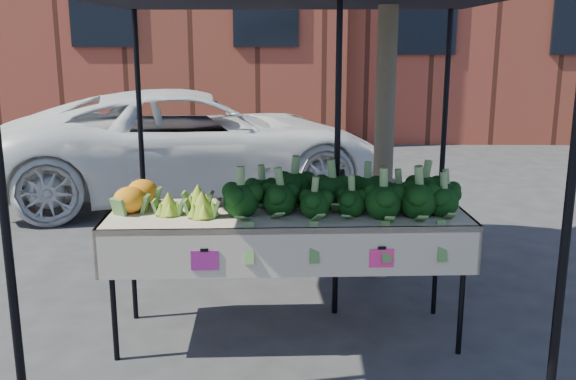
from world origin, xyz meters
name	(u,v)px	position (x,y,z in m)	size (l,w,h in m)	color
ground	(279,337)	(0.00, 0.00, 0.00)	(90.00, 90.00, 0.00)	#2A2A2C
table	(287,274)	(0.06, 0.05, 0.45)	(2.44, 0.94, 0.90)	beige
canopy	(289,132)	(0.06, 0.51, 1.37)	(3.16, 3.16, 2.74)	black
broccoli_heap	(346,190)	(0.45, 0.07, 1.04)	(1.63, 0.60, 0.29)	black
romanesco_cluster	(188,195)	(-0.61, 0.03, 1.01)	(0.45, 0.49, 0.22)	#9FB237
cauliflower_pair	(136,194)	(-0.98, 0.11, 1.00)	(0.25, 0.45, 0.20)	orange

